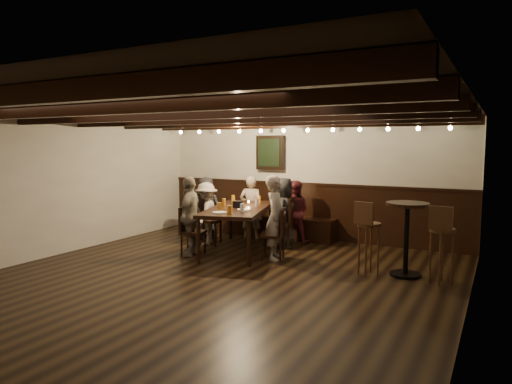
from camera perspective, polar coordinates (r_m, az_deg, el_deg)
The scene contains 27 objects.
room at distance 8.41m, azimuth 1.27°, elevation 0.17°, with size 7.00×7.00×7.00m.
dining_table at distance 8.19m, azimuth -2.22°, elevation -2.38°, with size 1.53×2.32×0.80m.
chair_left_near at distance 8.89m, azimuth -6.03°, elevation -4.57°, with size 0.56×0.56×0.99m.
chair_left_far at distance 8.06m, azimuth -7.97°, elevation -6.00°, with size 0.48×0.48×0.85m.
chair_right_near at distance 8.57m, azimuth 3.22°, elevation -5.05°, with size 0.53×0.53×0.94m.
chair_right_far at distance 7.70m, azimuth 2.21°, elevation -6.48°, with size 0.49×0.49×0.86m.
person_bench_left at distance 9.31m, azimuth -6.26°, elevation -2.01°, with size 0.62×0.40×1.27m, color black.
person_bench_centre at distance 9.22m, azimuth -0.64°, elevation -1.98°, with size 0.47×0.31×1.30m, color gray.
person_bench_right at distance 8.93m, azimuth 4.81°, elevation -2.48°, with size 0.60×0.46×1.23m, color maroon.
person_left_near at distance 8.85m, azimuth -6.23°, elevation -2.66°, with size 0.78×0.45×1.20m, color #A09587.
person_left_far at distance 7.99m, azimuth -8.23°, elevation -2.97°, with size 0.81×0.34×1.38m, color gray.
person_right_near at distance 8.50m, azimuth 3.44°, elevation -2.62°, with size 0.64×0.42×1.31m, color black.
person_right_far at distance 7.61m, azimuth 2.46°, elevation -3.23°, with size 0.52×0.34×1.41m, color gray.
pint_a at distance 8.92m, azimuth -2.88°, elevation -0.82°, with size 0.07×0.07×0.14m, color #BF7219.
pint_b at distance 8.75m, azimuth 0.39°, elevation -0.95°, with size 0.07×0.07×0.14m, color #BF7219.
pint_c at distance 8.35m, azimuth -4.06°, elevation -1.30°, with size 0.07×0.07×0.14m, color #BF7219.
pint_d at distance 8.30m, azimuth 0.12°, elevation -1.32°, with size 0.07×0.07×0.14m, color silver.
pint_e at distance 7.80m, azimuth -4.59°, elevation -1.82°, with size 0.07×0.07×0.14m, color #BF7219.
pint_f at distance 7.60m, azimuth -1.76°, elevation -2.01°, with size 0.07×0.07×0.14m, color silver.
pint_g at distance 7.40m, azimuth -3.34°, elevation -2.24°, with size 0.07×0.07×0.14m, color #BF7219.
plate_near at distance 7.55m, azimuth -4.61°, elevation -2.55°, with size 0.24×0.24×0.01m, color white.
plate_far at distance 7.85m, azimuth -1.47°, elevation -2.21°, with size 0.24×0.24×0.01m, color white.
condiment_caddy at distance 8.13m, azimuth -2.31°, elevation -1.56°, with size 0.15×0.10×0.12m, color black.
candle at distance 8.44m, azimuth -0.94°, elevation -1.51°, with size 0.05×0.05×0.05m, color beige.
high_top_table at distance 7.00m, azimuth 18.33°, elevation -4.29°, with size 0.61×0.61×1.09m.
bar_stool_left at distance 6.97m, azimuth 13.85°, elevation -6.76°, with size 0.37×0.39×1.10m.
bar_stool_right at distance 6.84m, azimuth 22.16°, elevation -7.26°, with size 0.35×0.36×1.10m.
Camera 1 is at (3.55, -5.22, 1.93)m, focal length 32.00 mm.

